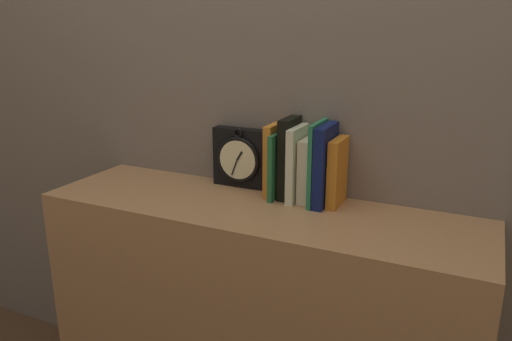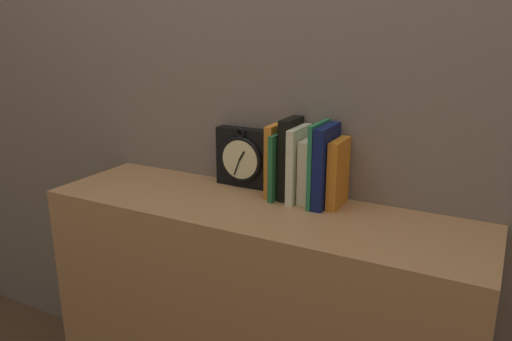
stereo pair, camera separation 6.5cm
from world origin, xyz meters
The scene contains 11 objects.
wall_back centered at (0.00, 0.22, 1.30)m, with size 6.00×0.05×2.60m.
bookshelf centered at (0.00, 0.00, 0.43)m, with size 1.37×0.39×0.87m.
clock centered at (-0.13, 0.16, 0.97)m, with size 0.20×0.06×0.21m.
book_slot0_orange centered at (0.00, 0.13, 0.98)m, with size 0.03×0.11×0.23m.
book_slot1_green centered at (0.02, 0.12, 0.97)m, with size 0.02×0.14×0.21m.
book_slot2_black centered at (0.05, 0.13, 1.00)m, with size 0.04×0.12×0.26m.
book_slot3_cream centered at (0.09, 0.12, 0.99)m, with size 0.02×0.14×0.23m.
book_slot4_cream centered at (0.12, 0.13, 0.97)m, with size 0.04×0.12×0.20m.
book_slot5_green centered at (0.15, 0.11, 1.00)m, with size 0.01×0.15×0.26m.
book_slot6_navy centered at (0.18, 0.11, 0.99)m, with size 0.03×0.15×0.25m.
book_slot7_orange centered at (0.21, 0.12, 0.97)m, with size 0.03×0.13×0.21m.
Camera 2 is at (0.67, -1.25, 1.41)m, focal length 35.00 mm.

